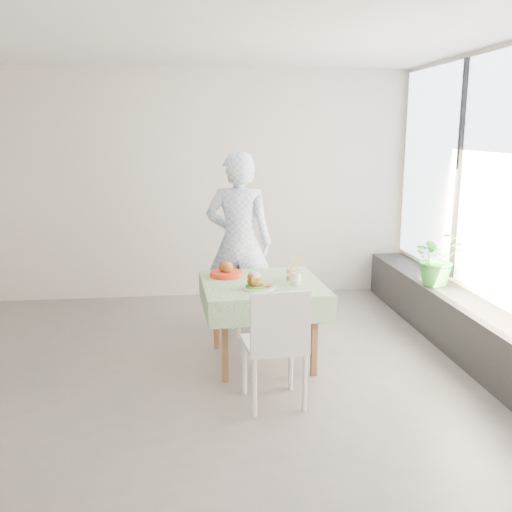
{
  "coord_description": "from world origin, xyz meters",
  "views": [
    {
      "loc": [
        0.24,
        -4.58,
        2.04
      ],
      "look_at": [
        0.83,
        0.3,
        0.97
      ],
      "focal_mm": 40.0,
      "sensor_mm": 36.0,
      "label": 1
    }
  ],
  "objects": [
    {
      "name": "floor",
      "position": [
        0.0,
        0.0,
        0.0
      ],
      "size": [
        6.0,
        6.0,
        0.0
      ],
      "primitive_type": "plane",
      "color": "#5A5756",
      "rests_on": "ground"
    },
    {
      "name": "ceiling",
      "position": [
        0.0,
        0.0,
        2.8
      ],
      "size": [
        6.0,
        6.0,
        0.0
      ],
      "primitive_type": "plane",
      "rotation": [
        3.14,
        0.0,
        0.0
      ],
      "color": "white",
      "rests_on": "ground"
    },
    {
      "name": "wall_back",
      "position": [
        0.0,
        2.5,
        1.4
      ],
      "size": [
        6.0,
        0.02,
        2.8
      ],
      "primitive_type": "cube",
      "color": "beige",
      "rests_on": "ground"
    },
    {
      "name": "wall_front",
      "position": [
        0.0,
        -2.5,
        1.4
      ],
      "size": [
        6.0,
        0.02,
        2.8
      ],
      "primitive_type": "cube",
      "color": "beige",
      "rests_on": "ground"
    },
    {
      "name": "wall_right",
      "position": [
        3.0,
        0.0,
        1.4
      ],
      "size": [
        0.02,
        5.0,
        2.8
      ],
      "primitive_type": "cube",
      "color": "beige",
      "rests_on": "ground"
    },
    {
      "name": "window_pane",
      "position": [
        2.97,
        0.0,
        1.65
      ],
      "size": [
        0.01,
        4.8,
        2.18
      ],
      "primitive_type": "cube",
      "color": "#D1E0F9",
      "rests_on": "ground"
    },
    {
      "name": "window_ledge",
      "position": [
        2.8,
        0.0,
        0.25
      ],
      "size": [
        0.4,
        4.8,
        0.5
      ],
      "primitive_type": "cube",
      "color": "black",
      "rests_on": "ground"
    },
    {
      "name": "cafe_table",
      "position": [
        0.88,
        0.25,
        0.46
      ],
      "size": [
        1.09,
        1.09,
        0.74
      ],
      "color": "brown",
      "rests_on": "ground"
    },
    {
      "name": "chair_far",
      "position": [
        0.86,
        1.04,
        0.24
      ],
      "size": [
        0.42,
        0.42,
        0.79
      ],
      "color": "white",
      "rests_on": "ground"
    },
    {
      "name": "chair_near",
      "position": [
        0.86,
        -0.58,
        0.29
      ],
      "size": [
        0.48,
        0.48,
        0.94
      ],
      "color": "white",
      "rests_on": "ground"
    },
    {
      "name": "diner",
      "position": [
        0.75,
        1.13,
        0.93
      ],
      "size": [
        0.76,
        0.59,
        1.86
      ],
      "primitive_type": "imported",
      "rotation": [
        0.0,
        0.0,
        2.91
      ],
      "color": "#98B3F3",
      "rests_on": "ground"
    },
    {
      "name": "main_dish",
      "position": [
        0.8,
        0.04,
        0.79
      ],
      "size": [
        0.29,
        0.29,
        0.15
      ],
      "color": "white",
      "rests_on": "cafe_table"
    },
    {
      "name": "juice_cup_orange",
      "position": [
        1.14,
        0.3,
        0.8
      ],
      "size": [
        0.09,
        0.09,
        0.25
      ],
      "color": "white",
      "rests_on": "cafe_table"
    },
    {
      "name": "juice_cup_lemonade",
      "position": [
        1.15,
        0.13,
        0.81
      ],
      "size": [
        0.1,
        0.1,
        0.28
      ],
      "color": "white",
      "rests_on": "cafe_table"
    },
    {
      "name": "second_dish",
      "position": [
        0.57,
        0.49,
        0.78
      ],
      "size": [
        0.3,
        0.3,
        0.14
      ],
      "color": "#B82B12",
      "rests_on": "cafe_table"
    },
    {
      "name": "potted_plant",
      "position": [
        2.76,
        0.83,
        0.78
      ],
      "size": [
        0.55,
        0.49,
        0.57
      ],
      "primitive_type": "imported",
      "rotation": [
        0.0,
        0.0,
        0.09
      ],
      "color": "#287A2B",
      "rests_on": "window_ledge"
    }
  ]
}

